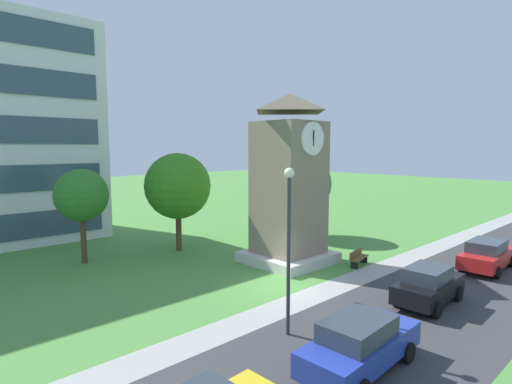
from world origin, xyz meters
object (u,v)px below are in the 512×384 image
at_px(clock_tower, 289,189).
at_px(parked_car_black, 428,285).
at_px(tree_by_building, 178,186).
at_px(parked_car_blue, 360,343).
at_px(street_lamp, 289,233).
at_px(tree_near_tower, 82,196).
at_px(parked_car_red, 487,255).
at_px(tree_streetside, 303,184).
at_px(park_bench, 358,258).

height_order(clock_tower, parked_car_black, clock_tower).
distance_m(clock_tower, tree_by_building, 7.57).
bearing_deg(clock_tower, parked_car_blue, -126.93).
distance_m(street_lamp, tree_near_tower, 14.67).
height_order(parked_car_blue, parked_car_red, same).
xyz_separation_m(clock_tower, tree_streetside, (5.93, 3.99, -0.34)).
bearing_deg(tree_by_building, tree_streetside, -16.75).
bearing_deg(tree_near_tower, street_lamp, -82.00).
relative_size(tree_by_building, parked_car_red, 1.34).
relative_size(park_bench, parked_car_black, 0.45).
bearing_deg(park_bench, parked_car_blue, -146.95).
bearing_deg(parked_car_red, street_lamp, 170.83).
bearing_deg(parked_car_black, parked_car_blue, -172.45).
bearing_deg(parked_car_black, park_bench, 62.29).
bearing_deg(tree_by_building, tree_near_tower, 166.75).
xyz_separation_m(tree_streetside, tree_by_building, (-9.28, 2.79, 0.24)).
distance_m(park_bench, parked_car_blue, 11.47).
bearing_deg(tree_streetside, tree_near_tower, 164.57).
distance_m(tree_streetside, parked_car_blue, 19.10).
relative_size(clock_tower, street_lamp, 1.62).
xyz_separation_m(tree_streetside, parked_car_blue, (-13.09, -13.52, -3.22)).
height_order(tree_near_tower, parked_car_blue, tree_near_tower).
bearing_deg(parked_car_black, tree_streetside, 63.48).
relative_size(clock_tower, parked_car_blue, 2.11).
distance_m(clock_tower, parked_car_red, 11.71).
bearing_deg(parked_car_blue, tree_by_building, 76.85).
height_order(clock_tower, park_bench, clock_tower).
xyz_separation_m(tree_streetside, parked_car_red, (1.09, -12.66, -3.22)).
bearing_deg(tree_streetside, parked_car_blue, -134.08).
distance_m(tree_by_building, parked_car_blue, 17.11).
xyz_separation_m(parked_car_blue, parked_car_red, (14.19, 0.86, 0.00)).
height_order(parked_car_blue, parked_car_black, same).
bearing_deg(parked_car_red, tree_near_tower, 133.75).
bearing_deg(parked_car_black, tree_by_building, 100.96).
height_order(tree_by_building, parked_car_red, tree_by_building).
distance_m(street_lamp, parked_car_blue, 4.28).
distance_m(park_bench, street_lamp, 10.50).
xyz_separation_m(street_lamp, tree_by_building, (3.66, 13.18, 0.54)).
relative_size(clock_tower, tree_near_tower, 1.77).
bearing_deg(parked_car_blue, tree_streetside, 45.92).
bearing_deg(clock_tower, tree_streetside, 33.92).
bearing_deg(street_lamp, clock_tower, 42.39).
bearing_deg(parked_car_red, park_bench, 130.38).
xyz_separation_m(parked_car_black, parked_car_red, (7.39, -0.04, 0.01)).
relative_size(tree_streetside, tree_near_tower, 1.12).
relative_size(tree_near_tower, parked_car_red, 1.16).
bearing_deg(parked_car_red, tree_by_building, 123.88).
relative_size(parked_car_black, parked_car_red, 0.86).
bearing_deg(tree_streetside, parked_car_black, -116.52).
relative_size(street_lamp, parked_car_blue, 1.30).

